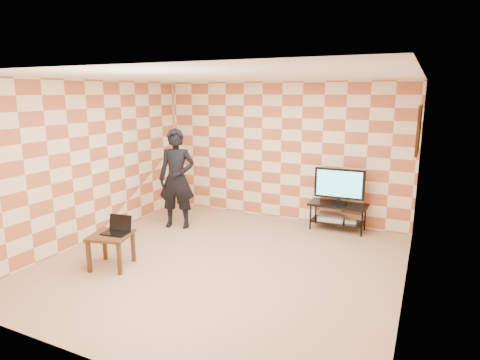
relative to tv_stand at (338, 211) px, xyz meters
The scene contains 14 objects.
floor 2.56m from the tv_stand, 118.92° to the right, with size 5.00×5.00×0.00m, color tan.
wall_back 1.60m from the tv_stand, 167.20° to the left, with size 5.00×0.02×2.70m, color #F6E7C1.
wall_front 4.98m from the tv_stand, 104.57° to the right, with size 5.00×0.02×2.70m, color #F6E7C1.
wall_left 4.45m from the tv_stand, 149.21° to the right, with size 0.02×5.00×2.70m, color #F6E7C1.
wall_right 2.74m from the tv_stand, 60.19° to the right, with size 0.02×5.00×2.70m, color #F6E7C1.
ceiling 3.45m from the tv_stand, 118.92° to the right, with size 5.00×5.00×0.02m, color white.
wall_art 2.12m from the tv_stand, 28.37° to the right, with size 0.04×0.72×0.72m.
tv_stand is the anchor object (origin of this frame).
tv 0.50m from the tv_stand, 91.87° to the right, with size 0.90×0.18×0.65m.
dvd_player 0.20m from the tv_stand, behind, with size 0.46×0.33×0.08m, color #ADADB0.
game_console 0.29m from the tv_stand, ahead, with size 0.20×0.14×0.05m, color silver.
side_table 4.00m from the tv_stand, 130.94° to the right, with size 0.67×0.67×0.50m.
laptop 3.91m from the tv_stand, 131.35° to the right, with size 0.40×0.33×0.24m.
person 3.03m from the tv_stand, 158.24° to the right, with size 0.67×0.44×1.85m, color black.
Camera 1 is at (2.62, -4.94, 2.49)m, focal length 30.00 mm.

